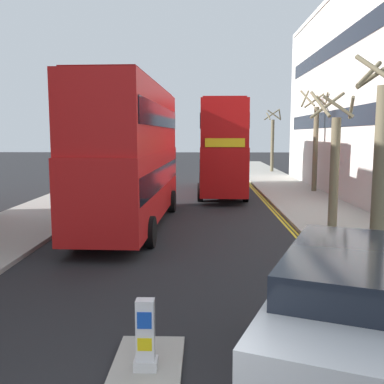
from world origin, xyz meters
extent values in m
cube|color=#ADA89E|center=(6.50, 16.00, 0.07)|extent=(4.00, 80.00, 0.14)
cube|color=#ADA89E|center=(-6.50, 16.00, 0.07)|extent=(4.00, 80.00, 0.14)
cube|color=yellow|center=(4.40, 14.00, 0.00)|extent=(0.10, 56.00, 0.01)
cube|color=yellow|center=(4.24, 14.00, 0.00)|extent=(0.10, 56.00, 0.01)
cube|color=#ADA89E|center=(0.00, 2.92, 0.05)|extent=(1.10, 2.20, 0.10)
cube|color=silver|center=(0.00, 2.92, 0.18)|extent=(0.36, 0.28, 0.16)
cube|color=white|center=(0.00, 2.92, 0.73)|extent=(0.28, 0.20, 0.95)
cube|color=blue|center=(0.00, 2.82, 0.92)|extent=(0.22, 0.01, 0.26)
cube|color=yellow|center=(0.00, 2.82, 0.54)|extent=(0.22, 0.01, 0.20)
cube|color=red|center=(-1.99, 14.04, 1.74)|extent=(2.87, 10.88, 2.60)
cube|color=red|center=(-1.99, 14.04, 4.29)|extent=(2.81, 10.66, 2.50)
cube|color=black|center=(-1.99, 14.04, 2.04)|extent=(2.89, 10.45, 0.84)
cube|color=black|center=(-1.99, 14.04, 4.39)|extent=(2.87, 10.23, 0.80)
cube|color=yellow|center=(-1.81, 19.41, 3.29)|extent=(2.00, 0.13, 0.44)
cube|color=maroon|center=(-1.99, 14.04, 5.59)|extent=(2.58, 9.79, 0.10)
cylinder|color=black|center=(-3.13, 17.43, 0.52)|extent=(0.34, 1.05, 1.04)
cylinder|color=black|center=(-0.63, 17.34, 0.52)|extent=(0.34, 1.05, 1.04)
cylinder|color=black|center=(-3.36, 10.73, 0.52)|extent=(0.34, 1.05, 1.04)
cylinder|color=black|center=(-0.86, 10.65, 0.52)|extent=(0.34, 1.05, 1.04)
cube|color=#B20F0F|center=(1.98, 24.07, 1.74)|extent=(2.56, 10.81, 2.60)
cube|color=#B20F0F|center=(1.98, 24.07, 4.29)|extent=(2.51, 10.60, 2.50)
cube|color=black|center=(1.98, 24.07, 2.04)|extent=(2.59, 10.38, 0.84)
cube|color=black|center=(1.98, 24.07, 4.39)|extent=(2.58, 10.17, 0.80)
cube|color=yellow|center=(1.95, 18.69, 3.29)|extent=(2.00, 0.07, 0.44)
cube|color=maroon|center=(1.98, 24.07, 5.59)|extent=(2.30, 9.73, 0.10)
cylinder|color=black|center=(3.21, 20.72, 0.52)|extent=(0.31, 1.04, 1.04)
cylinder|color=black|center=(0.71, 20.73, 0.52)|extent=(0.31, 1.04, 1.04)
cylinder|color=black|center=(3.24, 27.41, 0.52)|extent=(0.31, 1.04, 1.04)
cylinder|color=black|center=(0.74, 27.43, 0.52)|extent=(0.31, 1.04, 1.04)
cube|color=silver|center=(2.89, 2.31, 0.94)|extent=(3.46, 5.07, 1.50)
cube|color=black|center=(2.94, 2.45, 1.74)|extent=(2.70, 3.47, 0.76)
cube|color=orange|center=(2.89, 2.31, 0.99)|extent=(3.35, 4.73, 0.10)
cylinder|color=black|center=(2.57, 3.99, 0.34)|extent=(0.45, 0.71, 0.68)
cylinder|color=#6B6047|center=(7.92, 24.49, 2.78)|extent=(0.31, 0.31, 5.27)
cylinder|color=#6B6047|center=(8.48, 24.38, 5.81)|extent=(0.34, 1.20, 0.89)
cylinder|color=#6B6047|center=(8.02, 25.19, 5.91)|extent=(1.47, 0.33, 1.07)
cylinder|color=#6B6047|center=(7.25, 24.84, 5.94)|extent=(0.83, 1.42, 1.13)
cylinder|color=#6B6047|center=(7.25, 24.21, 5.92)|extent=(0.69, 1.42, 1.09)
cylinder|color=#6B6047|center=(8.11, 24.10, 5.72)|extent=(0.88, 0.53, 0.70)
cylinder|color=#6B6047|center=(5.87, 13.39, 2.23)|extent=(0.35, 0.35, 4.19)
cylinder|color=#6B6047|center=(6.37, 13.28, 4.69)|extent=(0.36, 1.07, 0.80)
cylinder|color=#6B6047|center=(5.69, 14.08, 4.82)|extent=(1.44, 0.48, 1.07)
cylinder|color=#6B6047|center=(5.19, 13.21, 4.82)|extent=(0.48, 1.42, 1.06)
cylinder|color=#6B6047|center=(5.75, 12.86, 4.71)|extent=(1.13, 0.35, 0.84)
cylinder|color=#6B6047|center=(7.57, 39.69, 2.64)|extent=(0.32, 0.32, 5.00)
cylinder|color=#6B6047|center=(8.20, 39.51, 5.60)|extent=(0.50, 1.33, 0.99)
cylinder|color=#6B6047|center=(7.59, 40.45, 5.67)|extent=(1.55, 0.15, 1.14)
cylinder|color=#6B6047|center=(7.12, 39.60, 5.47)|extent=(0.33, 0.98, 0.74)
cylinder|color=#6B6047|center=(7.57, 39.07, 5.58)|extent=(1.29, 0.13, 0.95)
cylinder|color=#6B6047|center=(5.54, 8.22, 2.54)|extent=(0.39, 0.39, 4.80)
cylinder|color=#6B6047|center=(5.59, 8.80, 5.35)|extent=(1.22, 0.24, 0.90)
cylinder|color=#6B6047|center=(5.25, 8.60, 5.28)|extent=(0.88, 0.71, 0.76)
cylinder|color=#6B6047|center=(5.12, 7.89, 5.31)|extent=(0.78, 0.94, 0.83)
cube|color=black|center=(8.48, 21.76, 8.75)|extent=(0.04, 24.64, 1.00)
cube|color=black|center=(8.48, 21.76, 4.62)|extent=(0.04, 24.64, 1.00)
camera|label=1|loc=(0.88, -3.41, 3.68)|focal=41.07mm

